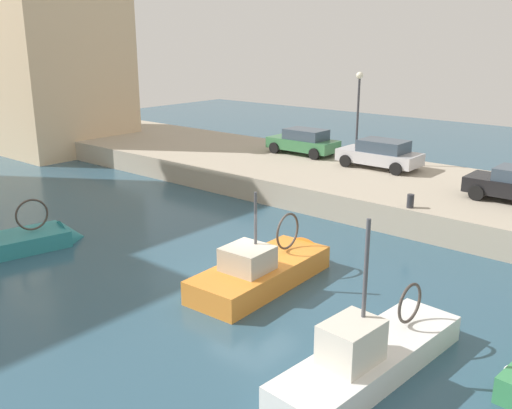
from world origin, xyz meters
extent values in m
plane|color=#2D5166|center=(0.00, 0.00, 0.00)|extent=(80.00, 80.00, 0.00)
cube|color=#ADA08C|center=(11.50, 0.00, 0.60)|extent=(9.00, 56.00, 1.20)
cube|color=white|center=(-2.37, -5.75, 0.00)|extent=(6.09, 2.06, 1.37)
cone|color=white|center=(0.96, -6.01, 0.00)|extent=(1.01, 1.51, 1.44)
cube|color=#9E7A51|center=(-2.37, -5.75, 0.62)|extent=(5.84, 1.92, 0.08)
cube|color=beige|center=(-3.21, -5.69, 1.16)|extent=(1.47, 1.14, 1.01)
cylinder|color=#4C4C51|center=(-2.79, -5.72, 2.32)|extent=(0.10, 0.10, 3.40)
torus|color=#3F3833|center=(-0.70, -5.88, 1.27)|extent=(1.09, 0.16, 1.08)
sphere|color=white|center=(-4.09, -4.74, 0.21)|extent=(0.32, 0.32, 0.32)
cube|color=orange|center=(-0.14, -0.48, 0.00)|extent=(5.38, 2.21, 1.53)
cone|color=orange|center=(2.85, -0.36, 0.00)|extent=(0.97, 1.83, 1.79)
cube|color=#896B4C|center=(-0.14, -0.48, 0.69)|extent=(5.16, 2.04, 0.08)
cube|color=#B7AD99|center=(-0.84, -0.51, 1.12)|extent=(1.41, 1.42, 0.78)
cylinder|color=#4C4C51|center=(-0.43, -0.49, 1.94)|extent=(0.10, 0.10, 2.51)
torus|color=#3F3833|center=(1.34, -0.42, 1.44)|extent=(1.29, 0.13, 1.28)
sphere|color=white|center=(-1.78, 0.55, 0.23)|extent=(0.32, 0.32, 0.32)
cone|color=teal|center=(-1.63, 8.08, 0.00)|extent=(1.22, 1.77, 1.61)
torus|color=#3F3833|center=(-3.09, 8.40, 1.29)|extent=(1.23, 0.34, 1.24)
sphere|color=white|center=(-0.42, -8.40, 0.19)|extent=(0.32, 0.32, 0.32)
cube|color=#B7B7BC|center=(12.96, 2.48, 1.78)|extent=(1.86, 4.23, 0.62)
cube|color=#384756|center=(12.96, 2.27, 2.38)|extent=(1.63, 2.37, 0.60)
cylinder|color=black|center=(12.03, 3.91, 1.52)|extent=(0.22, 0.64, 0.64)
cylinder|color=black|center=(13.87, 3.92, 1.52)|extent=(0.22, 0.64, 0.64)
cylinder|color=black|center=(12.05, 1.04, 1.52)|extent=(0.22, 0.64, 0.64)
cylinder|color=black|center=(13.88, 1.05, 1.52)|extent=(0.22, 0.64, 0.64)
cylinder|color=black|center=(10.13, -3.62, 1.52)|extent=(0.22, 0.64, 0.64)
cylinder|color=black|center=(11.89, -3.61, 1.52)|extent=(0.22, 0.64, 0.64)
cube|color=#387547|center=(13.33, 7.62, 1.78)|extent=(1.75, 4.15, 0.62)
cube|color=#384756|center=(13.33, 7.41, 2.38)|extent=(1.53, 2.33, 0.58)
cylinder|color=black|center=(12.46, 9.02, 1.52)|extent=(0.22, 0.64, 0.64)
cylinder|color=black|center=(14.19, 9.03, 1.52)|extent=(0.22, 0.64, 0.64)
cylinder|color=black|center=(12.48, 6.21, 1.52)|extent=(0.22, 0.64, 0.64)
cylinder|color=black|center=(14.20, 6.22, 1.52)|extent=(0.22, 0.64, 0.64)
cylinder|color=#2D2D33|center=(7.35, -2.00, 1.48)|extent=(0.28, 0.28, 0.55)
cylinder|color=#38383D|center=(13.00, 3.89, 3.45)|extent=(0.12, 0.12, 4.50)
sphere|color=#F2EACC|center=(13.00, 3.89, 5.85)|extent=(0.36, 0.36, 0.36)
cube|color=beige|center=(8.42, 24.55, 6.11)|extent=(8.04, 6.68, 12.23)
camera|label=1|loc=(-13.31, -11.45, 7.82)|focal=40.07mm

